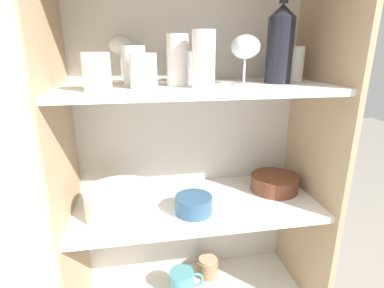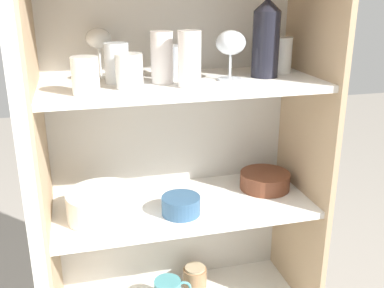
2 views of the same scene
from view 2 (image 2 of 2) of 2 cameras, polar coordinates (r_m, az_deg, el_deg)
cupboard_back_panel at (r=1.57m, az=-2.69°, el=-3.84°), size 0.83×0.02×1.47m
cupboard_side_left at (r=1.39m, az=-17.87°, el=-8.21°), size 0.02×0.38×1.47m
cupboard_side_right at (r=1.55m, az=13.69°, el=-4.78°), size 0.02×0.38×1.47m
shelf_board_middle at (r=1.43m, az=-1.12°, el=-7.84°), size 0.80×0.34×0.02m
shelf_board_upper at (r=1.30m, az=-1.24°, el=7.58°), size 0.80×0.34×0.02m
tumbler_glass_0 at (r=1.20m, az=-0.47°, el=10.71°), size 0.06×0.06×0.15m
tumbler_glass_1 at (r=1.20m, az=-7.98°, el=9.15°), size 0.07×0.07×0.09m
tumbler_glass_2 at (r=1.26m, az=-3.84°, el=10.92°), size 0.06×0.06×0.14m
tumbler_glass_3 at (r=1.27m, az=-9.55°, el=10.08°), size 0.07×0.07×0.11m
tumbler_glass_4 at (r=1.33m, az=-1.56°, el=10.38°), size 0.07×0.07×0.09m
tumbler_glass_5 at (r=1.15m, az=-13.40°, el=8.42°), size 0.07×0.07×0.09m
tumbler_glass_6 at (r=1.44m, az=10.91°, el=11.05°), size 0.08×0.08×0.11m
wine_glass_0 at (r=1.29m, az=4.93°, el=12.42°), size 0.08×0.08×0.14m
wine_glass_1 at (r=1.36m, az=-11.79°, el=12.61°), size 0.07×0.07×0.14m
wine_bottle at (r=1.36m, az=9.39°, el=13.20°), size 0.08×0.08×0.26m
plate_stack_white at (r=1.35m, az=-11.17°, el=-7.53°), size 0.21×0.21×0.08m
mixing_bowl_large at (r=1.53m, az=9.25°, el=-4.49°), size 0.17×0.17×0.06m
serving_bowl_small at (r=1.35m, az=-1.42°, el=-7.68°), size 0.12×0.12×0.06m
storage_jar at (r=1.70m, az=0.38°, el=-16.45°), size 0.09×0.09×0.08m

